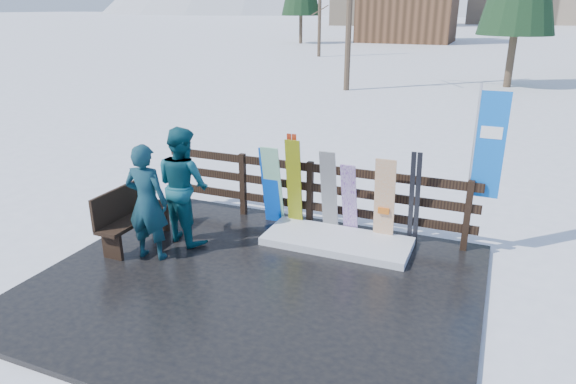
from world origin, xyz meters
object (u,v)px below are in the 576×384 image
at_px(snowboard_5, 384,201).
at_px(person_back, 183,185).
at_px(snowboard_1, 273,186).
at_px(snowboard_3, 349,200).
at_px(snowboard_0, 270,186).
at_px(snowboard_4, 329,192).
at_px(bench, 132,213).
at_px(snowboard_2, 294,184).
at_px(rental_flag, 485,152).
at_px(person_front, 147,202).

relative_size(snowboard_5, person_back, 0.76).
distance_m(snowboard_1, snowboard_3, 1.37).
xyz_separation_m(snowboard_0, snowboard_4, (1.07, 0.00, 0.03)).
relative_size(snowboard_3, snowboard_4, 0.90).
bearing_deg(bench, person_back, 30.76).
xyz_separation_m(snowboard_0, snowboard_1, (0.05, -0.00, 0.01)).
relative_size(snowboard_2, snowboard_4, 1.06).
distance_m(snowboard_0, snowboard_3, 1.42).
distance_m(bench, snowboard_2, 2.69).
bearing_deg(bench, snowboard_2, 35.71).
bearing_deg(bench, snowboard_4, 29.17).
height_order(bench, snowboard_1, snowboard_1).
bearing_deg(bench, snowboard_3, 26.38).
relative_size(bench, snowboard_4, 1.00).
distance_m(bench, rental_flag, 5.54).
height_order(bench, rental_flag, rental_flag).
height_order(snowboard_0, snowboard_2, snowboard_2).
xyz_separation_m(snowboard_3, snowboard_5, (0.58, 0.00, 0.06)).
bearing_deg(snowboard_2, person_back, -142.04).
distance_m(snowboard_1, snowboard_4, 1.02).
height_order(snowboard_3, rental_flag, rental_flag).
relative_size(snowboard_3, snowboard_5, 0.94).
height_order(snowboard_1, person_front, person_front).
distance_m(bench, snowboard_3, 3.51).
xyz_separation_m(snowboard_2, person_front, (-1.59, -1.88, 0.10)).
height_order(snowboard_1, person_back, person_back).
bearing_deg(snowboard_2, snowboard_5, 0.00).
xyz_separation_m(rental_flag, person_back, (-4.39, -1.40, -0.66)).
relative_size(snowboard_2, rental_flag, 0.61).
distance_m(snowboard_3, snowboard_4, 0.36).
xyz_separation_m(bench, rental_flag, (5.11, 1.83, 1.09)).
relative_size(person_front, person_back, 0.94).
height_order(snowboard_5, rental_flag, rental_flag).
bearing_deg(person_front, snowboard_2, -137.74).
distance_m(bench, snowboard_4, 3.21).
distance_m(snowboard_1, person_front, 2.24).
bearing_deg(person_front, person_back, -108.26).
bearing_deg(snowboard_4, snowboard_1, -180.00).
height_order(snowboard_2, snowboard_4, snowboard_2).
distance_m(snowboard_2, snowboard_3, 0.99).
bearing_deg(person_back, snowboard_3, -134.32).
relative_size(snowboard_3, person_front, 0.75).
distance_m(snowboard_5, rental_flag, 1.67).
bearing_deg(person_front, bench, -36.64).
relative_size(bench, snowboard_5, 1.05).
height_order(bench, snowboard_2, snowboard_2).
height_order(bench, snowboard_4, snowboard_4).
bearing_deg(person_front, snowboard_3, -151.25).
bearing_deg(bench, person_front, -29.17).
bearing_deg(rental_flag, person_front, -154.61).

